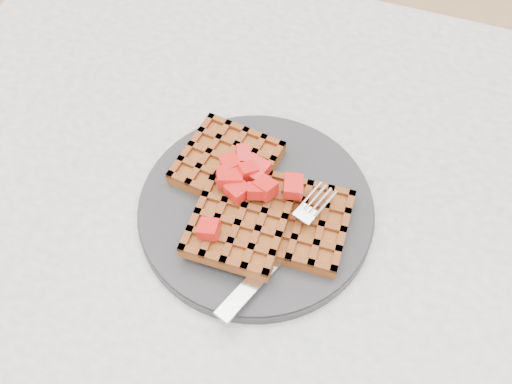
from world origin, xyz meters
TOP-DOWN VIEW (x-y plane):
  - table at (0.00, 0.00)m, footprint 1.20×0.80m
  - plate at (-0.15, 0.02)m, footprint 0.25×0.25m
  - waffles at (-0.15, 0.01)m, footprint 0.20×0.17m
  - strawberry_pile at (-0.15, 0.02)m, footprint 0.15×0.15m
  - fork at (-0.11, -0.02)m, footprint 0.08×0.18m

SIDE VIEW (x-z plane):
  - table at x=0.00m, z-range 0.26..1.01m
  - plate at x=-0.15m, z-range 0.75..0.77m
  - fork at x=-0.11m, z-range 0.77..0.78m
  - waffles at x=-0.15m, z-range 0.76..0.79m
  - strawberry_pile at x=-0.15m, z-range 0.79..0.82m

